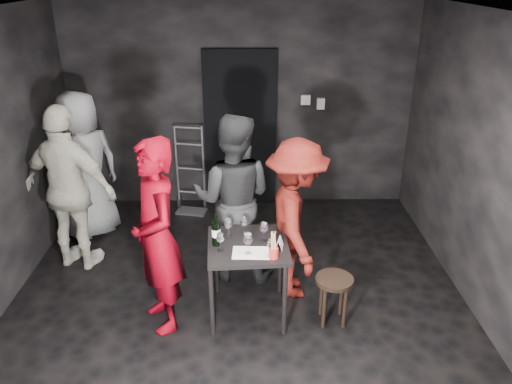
{
  "coord_description": "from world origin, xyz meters",
  "views": [
    {
      "loc": [
        0.11,
        -3.92,
        3.03
      ],
      "look_at": [
        0.18,
        0.25,
        1.14
      ],
      "focal_mm": 35.0,
      "sensor_mm": 36.0,
      "label": 1
    }
  ],
  "objects_px": {
    "stool": "(334,287)",
    "server_red": "(155,220)",
    "hand_truck": "(192,195)",
    "wine_bottle": "(216,233)",
    "tasting_table": "(248,253)",
    "bystander_grey": "(82,153)",
    "man_maroon": "(296,214)",
    "breadstick_cup": "(274,246)",
    "woman_black": "(233,185)",
    "bystander_cream": "(67,173)"
  },
  "relations": [
    {
      "from": "bystander_grey",
      "to": "wine_bottle",
      "type": "relative_size",
      "value": 6.54
    },
    {
      "from": "tasting_table",
      "to": "wine_bottle",
      "type": "relative_size",
      "value": 2.33
    },
    {
      "from": "man_maroon",
      "to": "breadstick_cup",
      "type": "height_order",
      "value": "man_maroon"
    },
    {
      "from": "tasting_table",
      "to": "breadstick_cup",
      "type": "xyz_separation_m",
      "value": [
        0.22,
        -0.24,
        0.22
      ]
    },
    {
      "from": "server_red",
      "to": "man_maroon",
      "type": "distance_m",
      "value": 1.35
    },
    {
      "from": "man_maroon",
      "to": "bystander_cream",
      "type": "xyz_separation_m",
      "value": [
        -2.32,
        0.53,
        0.22
      ]
    },
    {
      "from": "server_red",
      "to": "wine_bottle",
      "type": "relative_size",
      "value": 6.62
    },
    {
      "from": "man_maroon",
      "to": "wine_bottle",
      "type": "xyz_separation_m",
      "value": [
        -0.74,
        -0.35,
        0.0
      ]
    },
    {
      "from": "man_maroon",
      "to": "breadstick_cup",
      "type": "xyz_separation_m",
      "value": [
        -0.24,
        -0.58,
        -0.0
      ]
    },
    {
      "from": "woman_black",
      "to": "bystander_cream",
      "type": "height_order",
      "value": "bystander_cream"
    },
    {
      "from": "woman_black",
      "to": "breadstick_cup",
      "type": "height_order",
      "value": "woman_black"
    },
    {
      "from": "tasting_table",
      "to": "bystander_grey",
      "type": "height_order",
      "value": "bystander_grey"
    },
    {
      "from": "tasting_table",
      "to": "stool",
      "type": "relative_size",
      "value": 1.6
    },
    {
      "from": "stool",
      "to": "bystander_grey",
      "type": "relative_size",
      "value": 0.22
    },
    {
      "from": "bystander_cream",
      "to": "breadstick_cup",
      "type": "height_order",
      "value": "bystander_cream"
    },
    {
      "from": "bystander_cream",
      "to": "breadstick_cup",
      "type": "bearing_deg",
      "value": 169.77
    },
    {
      "from": "breadstick_cup",
      "to": "woman_black",
      "type": "bearing_deg",
      "value": 111.86
    },
    {
      "from": "stool",
      "to": "server_red",
      "type": "xyz_separation_m",
      "value": [
        -1.56,
        0.02,
        0.69
      ]
    },
    {
      "from": "stool",
      "to": "bystander_cream",
      "type": "relative_size",
      "value": 0.22
    },
    {
      "from": "man_maroon",
      "to": "bystander_cream",
      "type": "relative_size",
      "value": 0.8
    },
    {
      "from": "stool",
      "to": "bystander_grey",
      "type": "distance_m",
      "value": 3.28
    },
    {
      "from": "server_red",
      "to": "bystander_cream",
      "type": "distance_m",
      "value": 1.47
    },
    {
      "from": "hand_truck",
      "to": "server_red",
      "type": "xyz_separation_m",
      "value": [
        -0.02,
        -2.34,
        0.85
      ]
    },
    {
      "from": "man_maroon",
      "to": "wine_bottle",
      "type": "bearing_deg",
      "value": 110.55
    },
    {
      "from": "bystander_grey",
      "to": "breadstick_cup",
      "type": "bearing_deg",
      "value": 96.07
    },
    {
      "from": "stool",
      "to": "man_maroon",
      "type": "xyz_separation_m",
      "value": [
        -0.32,
        0.49,
        0.49
      ]
    },
    {
      "from": "tasting_table",
      "to": "bystander_cream",
      "type": "distance_m",
      "value": 2.1
    },
    {
      "from": "stool",
      "to": "woman_black",
      "type": "relative_size",
      "value": 0.23
    },
    {
      "from": "stool",
      "to": "woman_black",
      "type": "distance_m",
      "value": 1.41
    },
    {
      "from": "wine_bottle",
      "to": "hand_truck",
      "type": "bearing_deg",
      "value": 102.23
    },
    {
      "from": "hand_truck",
      "to": "wine_bottle",
      "type": "xyz_separation_m",
      "value": [
        0.48,
        -2.23,
        0.66
      ]
    },
    {
      "from": "tasting_table",
      "to": "bystander_grey",
      "type": "relative_size",
      "value": 0.36
    },
    {
      "from": "tasting_table",
      "to": "man_maroon",
      "type": "distance_m",
      "value": 0.61
    },
    {
      "from": "hand_truck",
      "to": "wine_bottle",
      "type": "distance_m",
      "value": 2.37
    },
    {
      "from": "hand_truck",
      "to": "stool",
      "type": "distance_m",
      "value": 2.83
    },
    {
      "from": "hand_truck",
      "to": "breadstick_cup",
      "type": "height_order",
      "value": "hand_truck"
    },
    {
      "from": "man_maroon",
      "to": "bystander_grey",
      "type": "distance_m",
      "value": 2.7
    },
    {
      "from": "wine_bottle",
      "to": "breadstick_cup",
      "type": "height_order",
      "value": "wine_bottle"
    },
    {
      "from": "woman_black",
      "to": "bystander_grey",
      "type": "distance_m",
      "value": 1.99
    },
    {
      "from": "bystander_cream",
      "to": "server_red",
      "type": "bearing_deg",
      "value": 154.84
    },
    {
      "from": "stool",
      "to": "server_red",
      "type": "relative_size",
      "value": 0.22
    },
    {
      "from": "bystander_cream",
      "to": "man_maroon",
      "type": "bearing_deg",
      "value": -175.01
    },
    {
      "from": "stool",
      "to": "woman_black",
      "type": "height_order",
      "value": "woman_black"
    },
    {
      "from": "man_maroon",
      "to": "wine_bottle",
      "type": "height_order",
      "value": "man_maroon"
    },
    {
      "from": "bystander_cream",
      "to": "bystander_grey",
      "type": "distance_m",
      "value": 0.72
    },
    {
      "from": "stool",
      "to": "breadstick_cup",
      "type": "height_order",
      "value": "breadstick_cup"
    },
    {
      "from": "tasting_table",
      "to": "server_red",
      "type": "relative_size",
      "value": 0.35
    },
    {
      "from": "bystander_grey",
      "to": "hand_truck",
      "type": "bearing_deg",
      "value": 165.02
    },
    {
      "from": "server_red",
      "to": "man_maroon",
      "type": "xyz_separation_m",
      "value": [
        1.25,
        0.47,
        -0.2
      ]
    },
    {
      "from": "tasting_table",
      "to": "woman_black",
      "type": "distance_m",
      "value": 0.79
    }
  ]
}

